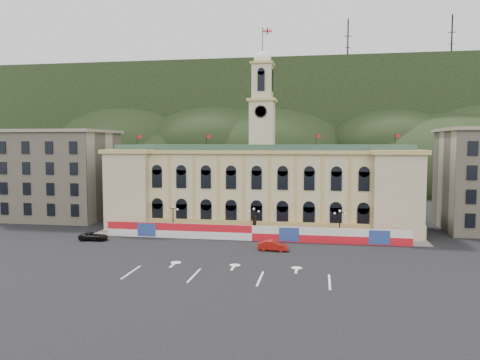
% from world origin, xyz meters
% --- Properties ---
extents(ground, '(260.00, 260.00, 0.00)m').
position_xyz_m(ground, '(0.00, 0.00, 0.00)').
color(ground, black).
rests_on(ground, ground).
extents(lane_markings, '(26.00, 10.00, 0.02)m').
position_xyz_m(lane_markings, '(0.00, -5.00, 0.00)').
color(lane_markings, white).
rests_on(lane_markings, ground).
extents(hill_ridge, '(230.00, 80.00, 64.00)m').
position_xyz_m(hill_ridge, '(0.03, 121.99, 19.48)').
color(hill_ridge, black).
rests_on(hill_ridge, ground).
extents(city_hall, '(56.20, 17.60, 37.10)m').
position_xyz_m(city_hall, '(0.00, 27.63, 7.85)').
color(city_hall, beige).
rests_on(city_hall, ground).
extents(side_building_left, '(21.00, 17.00, 18.60)m').
position_xyz_m(side_building_left, '(-43.00, 30.93, 9.33)').
color(side_building_left, tan).
rests_on(side_building_left, ground).
extents(hoarding_fence, '(50.00, 0.44, 2.50)m').
position_xyz_m(hoarding_fence, '(0.06, 15.07, 1.25)').
color(hoarding_fence, red).
rests_on(hoarding_fence, ground).
extents(pavement, '(56.00, 5.50, 0.16)m').
position_xyz_m(pavement, '(0.00, 17.75, 0.08)').
color(pavement, slate).
rests_on(pavement, ground).
extents(statue, '(1.40, 1.40, 3.72)m').
position_xyz_m(statue, '(0.00, 18.00, 1.19)').
color(statue, '#595651').
rests_on(statue, ground).
extents(lamp_left, '(1.96, 0.44, 5.15)m').
position_xyz_m(lamp_left, '(-14.00, 17.00, 3.07)').
color(lamp_left, black).
rests_on(lamp_left, ground).
extents(lamp_center, '(1.96, 0.44, 5.15)m').
position_xyz_m(lamp_center, '(0.00, 17.00, 3.07)').
color(lamp_center, black).
rests_on(lamp_center, ground).
extents(lamp_right, '(1.96, 0.44, 5.15)m').
position_xyz_m(lamp_right, '(14.00, 17.00, 3.07)').
color(lamp_right, black).
rests_on(lamp_right, ground).
extents(red_sedan, '(2.26, 4.72, 1.47)m').
position_xyz_m(red_sedan, '(4.09, 8.58, 0.74)').
color(red_sedan, '#9F120B').
rests_on(red_sedan, ground).
extents(black_suv, '(2.64, 4.93, 1.31)m').
position_xyz_m(black_suv, '(-25.58, 10.95, 0.65)').
color(black_suv, black).
rests_on(black_suv, ground).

